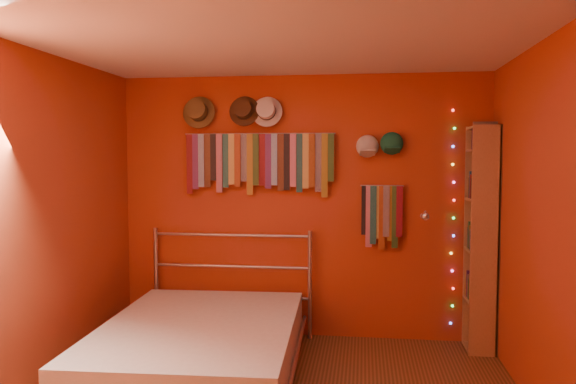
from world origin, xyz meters
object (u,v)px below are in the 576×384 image
at_px(bed, 200,348).
at_px(reading_lamp, 425,216).
at_px(tie_rack, 259,160).
at_px(bookshelf, 485,237).

bearing_deg(bed, reading_lamp, 25.02).
height_order(tie_rack, bed, tie_rack).
height_order(bookshelf, bed, bookshelf).
bearing_deg(reading_lamp, tie_rack, 173.45).
bearing_deg(tie_rack, reading_lamp, -6.55).
xyz_separation_m(reading_lamp, bookshelf, (0.53, 0.02, -0.18)).
height_order(tie_rack, bookshelf, bookshelf).
height_order(tie_rack, reading_lamp, tie_rack).
xyz_separation_m(tie_rack, reading_lamp, (1.53, -0.18, -0.50)).
distance_m(tie_rack, bed, 1.85).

